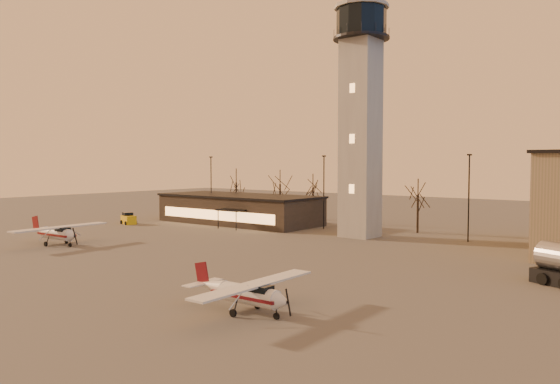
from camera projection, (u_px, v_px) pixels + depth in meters
name	position (u px, v px, depth m)	size (l,w,h in m)	color
ground	(171.00, 277.00, 43.77)	(220.00, 220.00, 0.00)	#494643
control_tower	(361.00, 104.00, 66.39)	(6.80, 6.80, 32.60)	gray
terminal	(239.00, 209.00, 82.32)	(25.40, 12.20, 4.30)	black
light_poles	(368.00, 193.00, 67.46)	(58.50, 12.25, 10.14)	black
tree_row	(311.00, 184.00, 82.61)	(37.20, 9.20, 8.80)	black
cessna_front	(250.00, 298.00, 32.95)	(7.95, 10.05, 2.78)	silver
cessna_rear	(58.00, 236.00, 60.26)	(8.81, 11.13, 3.07)	silver
service_cart	(128.00, 220.00, 81.11)	(3.04, 2.35, 1.74)	gold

